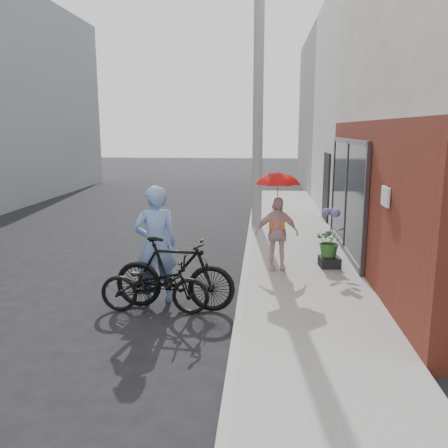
# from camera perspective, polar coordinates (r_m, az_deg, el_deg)

# --- Properties ---
(ground) EXTENTS (80.00, 80.00, 0.00)m
(ground) POSITION_cam_1_polar(r_m,az_deg,el_deg) (7.89, -4.90, -9.83)
(ground) COLOR black
(ground) RESTS_ON ground
(sidewalk) EXTENTS (2.20, 24.00, 0.12)m
(sidewalk) POSITION_cam_1_polar(r_m,az_deg,el_deg) (9.70, 9.50, -5.49)
(sidewalk) COLOR gray
(sidewalk) RESTS_ON ground
(curb) EXTENTS (0.12, 24.00, 0.12)m
(curb) POSITION_cam_1_polar(r_m,az_deg,el_deg) (9.67, 2.60, -5.40)
(curb) COLOR #9E9E99
(curb) RESTS_ON ground
(east_building_far) EXTENTS (8.00, 8.00, 7.00)m
(east_building_far) POSITION_cam_1_polar(r_m,az_deg,el_deg) (24.00, 19.50, 12.31)
(east_building_far) COLOR gray
(east_building_far) RESTS_ON ground
(utility_pole) EXTENTS (0.28, 0.28, 7.00)m
(utility_pole) POSITION_cam_1_polar(r_m,az_deg,el_deg) (13.27, 4.13, 14.17)
(utility_pole) COLOR #9E9E99
(utility_pole) RESTS_ON ground
(officer) EXTENTS (0.84, 0.71, 1.96)m
(officer) POSITION_cam_1_polar(r_m,az_deg,el_deg) (7.85, -8.22, -2.50)
(officer) COLOR #789BD5
(officer) RESTS_ON ground
(bike_left) EXTENTS (1.74, 0.64, 0.91)m
(bike_left) POSITION_cam_1_polar(r_m,az_deg,el_deg) (7.55, -8.36, -7.25)
(bike_left) COLOR black
(bike_left) RESTS_ON ground
(bike_right) EXTENTS (2.00, 0.73, 1.18)m
(bike_right) POSITION_cam_1_polar(r_m,az_deg,el_deg) (7.60, -6.00, -5.97)
(bike_right) COLOR black
(bike_right) RESTS_ON ground
(kimono_woman) EXTENTS (0.87, 0.42, 1.44)m
(kimono_woman) POSITION_cam_1_polar(r_m,az_deg,el_deg) (9.33, 6.36, -1.13)
(kimono_woman) COLOR beige
(kimono_woman) RESTS_ON sidewalk
(parasol) EXTENTS (0.86, 0.86, 0.76)m
(parasol) POSITION_cam_1_polar(r_m,az_deg,el_deg) (9.16, 6.51, 5.58)
(parasol) COLOR red
(parasol) RESTS_ON kimono_woman
(planter) EXTENTS (0.43, 0.43, 0.21)m
(planter) POSITION_cam_1_polar(r_m,az_deg,el_deg) (9.78, 12.56, -4.47)
(planter) COLOR black
(planter) RESTS_ON sidewalk
(potted_plant) EXTENTS (0.58, 0.51, 0.65)m
(potted_plant) POSITION_cam_1_polar(r_m,az_deg,el_deg) (9.68, 12.67, -2.04)
(potted_plant) COLOR #336A2A
(potted_plant) RESTS_ON planter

